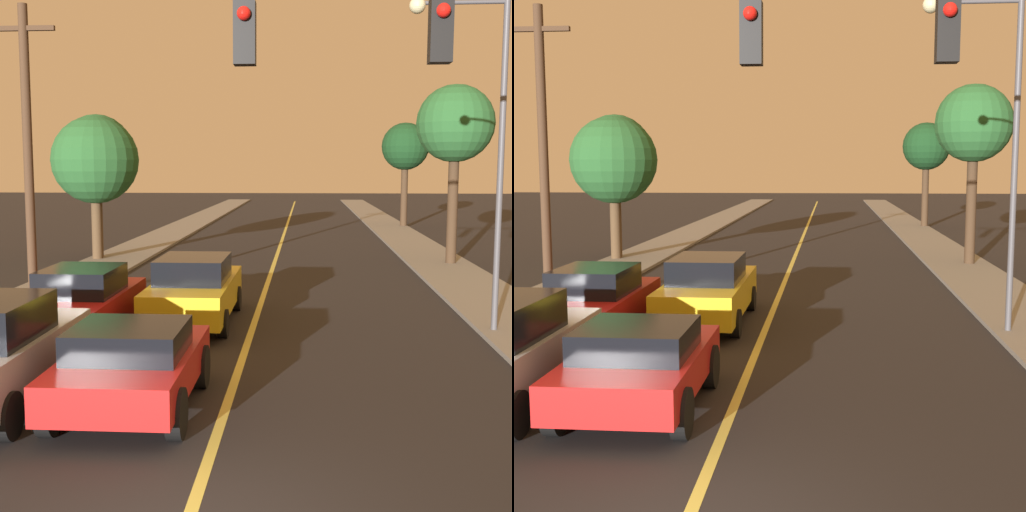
{
  "view_description": "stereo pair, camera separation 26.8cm",
  "coord_description": "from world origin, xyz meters",
  "views": [
    {
      "loc": [
        1.25,
        -6.81,
        3.82
      ],
      "look_at": [
        0.0,
        10.97,
        1.6
      ],
      "focal_mm": 50.0,
      "sensor_mm": 36.0,
      "label": 1
    },
    {
      "loc": [
        1.52,
        -6.79,
        3.82
      ],
      "look_at": [
        0.0,
        10.97,
        1.6
      ],
      "focal_mm": 50.0,
      "sensor_mm": 36.0,
      "label": 2
    }
  ],
  "objects": [
    {
      "name": "utility_pole_left",
      "position": [
        -5.84,
        11.07,
        4.16
      ],
      "size": [
        1.6,
        0.24,
        7.75
      ],
      "color": "#422D1E",
      "rests_on": "ground"
    },
    {
      "name": "sidewalk_left",
      "position": [
        -6.49,
        36.0,
        0.06
      ],
      "size": [
        2.5,
        80.0,
        0.12
      ],
      "color": "gray",
      "rests_on": "ground"
    },
    {
      "name": "sidewalk_right",
      "position": [
        6.49,
        36.0,
        0.06
      ],
      "size": [
        2.5,
        80.0,
        0.12
      ],
      "color": "gray",
      "rests_on": "ground"
    },
    {
      "name": "streetlamp_right",
      "position": [
        5.08,
        9.59,
        4.89
      ],
      "size": [
        2.18,
        0.36,
        7.43
      ],
      "color": "#47474C",
      "rests_on": "ground"
    },
    {
      "name": "road_surface",
      "position": [
        0.0,
        36.0,
        0.01
      ],
      "size": [
        10.48,
        80.0,
        0.01
      ],
      "color": "black",
      "rests_on": "ground"
    },
    {
      "name": "tree_left_near",
      "position": [
        -7.34,
        22.13,
        4.45
      ],
      "size": [
        2.97,
        2.97,
        5.86
      ],
      "color": "#4C3823",
      "rests_on": "ground"
    },
    {
      "name": "car_outer_lane_second",
      "position": [
        -3.77,
        8.83,
        0.79
      ],
      "size": [
        1.94,
        4.55,
        1.59
      ],
      "color": "red",
      "rests_on": "ground"
    },
    {
      "name": "tree_right_near",
      "position": [
        6.9,
        21.21,
        5.41
      ],
      "size": [
        2.95,
        2.95,
        6.84
      ],
      "color": "#3D2B1C",
      "rests_on": "ground"
    },
    {
      "name": "car_near_lane_second",
      "position": [
        -1.47,
        10.34,
        0.84
      ],
      "size": [
        1.97,
        5.02,
        1.67
      ],
      "color": "gold",
      "rests_on": "ground"
    },
    {
      "name": "tree_left_far",
      "position": [
        -7.25,
        21.6,
        4.09
      ],
      "size": [
        3.51,
        3.51,
        5.76
      ],
      "color": "#4C3823",
      "rests_on": "ground"
    },
    {
      "name": "tree_right_far",
      "position": [
        7.48,
        39.17,
        5.06
      ],
      "size": [
        2.97,
        2.97,
        6.51
      ],
      "color": "#3D2B1C",
      "rests_on": "ground"
    },
    {
      "name": "traffic_signal_mast",
      "position": [
        3.61,
        3.81,
        4.83
      ],
      "size": [
        6.33,
        0.42,
        6.5
      ],
      "color": "#47474C",
      "rests_on": "ground"
    },
    {
      "name": "car_near_lane_front",
      "position": [
        -1.47,
        3.93,
        0.75
      ],
      "size": [
        2.06,
        3.87,
        1.4
      ],
      "color": "red",
      "rests_on": "ground"
    }
  ]
}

